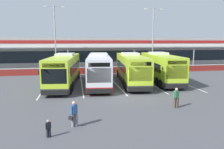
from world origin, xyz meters
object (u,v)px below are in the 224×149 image
Objects in this scene: pedestrian_in_dark_coat at (176,97)px; lamp_post_west at (55,35)px; coach_bus_leftmost at (64,70)px; coach_bus_right_centre at (160,68)px; lamp_post_centre at (153,35)px; pedestrian_child at (48,128)px; coach_bus_left_centre at (99,70)px; coach_bus_centre at (131,69)px; pedestrian_with_handbag at (74,113)px.

lamp_post_west reaches higher than pedestrian_in_dark_coat.
coach_bus_right_centre is (12.36, 0.65, 0.00)m from coach_bus_leftmost.
pedestrian_in_dark_coat is 0.15× the size of lamp_post_centre.
lamp_post_centre is (16.78, -0.39, 0.00)m from lamp_post_west.
pedestrian_child is (-0.19, -14.19, -1.24)m from coach_bus_leftmost.
coach_bus_leftmost reaches higher than pedestrian_child.
coach_bus_centre is at bearing 1.37° from coach_bus_left_centre.
pedestrian_with_handbag is 1.88m from pedestrian_child.
coach_bus_right_centre is 19.48m from pedestrian_child.
pedestrian_with_handbag is 0.15× the size of lamp_post_west.
pedestrian_child is (-8.43, -14.19, -1.24)m from coach_bus_centre.
coach_bus_right_centre is 18.01m from lamp_post_west.
lamp_post_west reaches higher than coach_bus_right_centre.
pedestrian_child is at bearing -120.70° from coach_bus_centre.
coach_bus_right_centre is at bearing -35.19° from lamp_post_west.
coach_bus_left_centre is at bearing 115.45° from pedestrian_in_dark_coat.
pedestrian_in_dark_coat is 9.99m from pedestrian_child.
coach_bus_centre is 16.55m from pedestrian_child.
lamp_post_centre is at bearing 44.02° from coach_bus_left_centre.
coach_bus_centre reaches higher than pedestrian_child.
pedestrian_in_dark_coat is (9.10, -10.53, -0.91)m from coach_bus_leftmost.
coach_bus_centre is at bearing -46.58° from lamp_post_west.
coach_bus_left_centre is 14.79m from pedestrian_child.
coach_bus_left_centre and coach_bus_right_centre have the same top height.
pedestrian_with_handbag is 27.55m from lamp_post_centre.
lamp_post_west is at bearing 144.81° from coach_bus_right_centre.
coach_bus_leftmost is 8.24m from coach_bus_centre.
lamp_post_centre is at bearing 57.13° from coach_bus_centre.
lamp_post_centre is (15.09, 24.50, 5.75)m from pedestrian_child.
coach_bus_centre is 13.07m from lamp_post_centre.
lamp_post_centre is at bearing 58.37° from pedestrian_child.
coach_bus_left_centre reaches higher than pedestrian_in_dark_coat.
coach_bus_right_centre is at bearing 50.58° from pedestrian_with_handbag.
coach_bus_left_centre is at bearing 72.96° from pedestrian_child.
pedestrian_in_dark_coat is (-3.26, -11.18, -0.91)m from coach_bus_right_centre.
coach_bus_right_centre is at bearing 49.77° from pedestrian_child.
pedestrian_in_dark_coat is (4.97, -10.44, -0.91)m from coach_bus_left_centre.
coach_bus_leftmost is at bearing -145.30° from lamp_post_centre.
coach_bus_leftmost and coach_bus_left_centre have the same top height.
pedestrian_child is 0.09× the size of lamp_post_west.
lamp_post_west is 1.00× the size of lamp_post_centre.
pedestrian_child is 0.09× the size of lamp_post_centre.
coach_bus_right_centre reaches higher than pedestrian_in_dark_coat.
pedestrian_child is (-4.32, -14.09, -1.24)m from coach_bus_left_centre.
pedestrian_with_handbag is (-11.18, -13.60, -0.93)m from coach_bus_right_centre.
coach_bus_left_centre reaches higher than pedestrian_child.
pedestrian_with_handbag and pedestrian_in_dark_coat have the same top height.
pedestrian_with_handbag is at bearing -102.91° from coach_bus_left_centre.
coach_bus_right_centre is at bearing 5.17° from coach_bus_left_centre.
coach_bus_leftmost is 12.29× the size of pedestrian_child.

